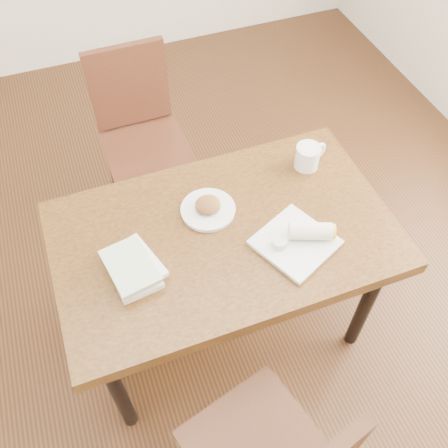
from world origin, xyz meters
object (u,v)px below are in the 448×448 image
object	(u,v)px
chair_far	(139,127)
coffee_mug	(308,156)
plate_scone	(208,208)
plate_burrito	(300,239)
book_stack	(133,267)
table	(224,244)

from	to	relation	value
chair_far	coffee_mug	bearing A→B (deg)	-51.57
plate_scone	plate_burrito	distance (m)	0.38
chair_far	plate_scone	xyz separation A→B (m)	(0.10, -0.82, 0.22)
plate_scone	coffee_mug	xyz separation A→B (m)	(0.48, 0.10, 0.03)
book_stack	coffee_mug	bearing A→B (deg)	17.97
chair_far	plate_scone	world-z (taller)	chair_far
plate_burrito	coffee_mug	bearing A→B (deg)	59.90
chair_far	plate_burrito	xyz separation A→B (m)	(0.37, -1.09, 0.23)
plate_burrito	table	bearing A→B (deg)	149.05
coffee_mug	book_stack	size ratio (longest dim) A/B	0.58
chair_far	plate_burrito	distance (m)	1.17
table	chair_far	world-z (taller)	chair_far
table	coffee_mug	size ratio (longest dim) A/B	8.55
plate_burrito	book_stack	xyz separation A→B (m)	(-0.62, 0.09, 0.00)
chair_far	plate_scone	bearing A→B (deg)	-83.34
plate_burrito	book_stack	bearing A→B (deg)	171.33
coffee_mug	plate_burrito	xyz separation A→B (m)	(-0.21, -0.36, -0.03)
chair_far	coffee_mug	world-z (taller)	chair_far
plate_scone	coffee_mug	size ratio (longest dim) A/B	1.43
table	plate_scone	xyz separation A→B (m)	(-0.02, 0.12, 0.10)
coffee_mug	plate_burrito	distance (m)	0.42
table	coffee_mug	bearing A→B (deg)	24.96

